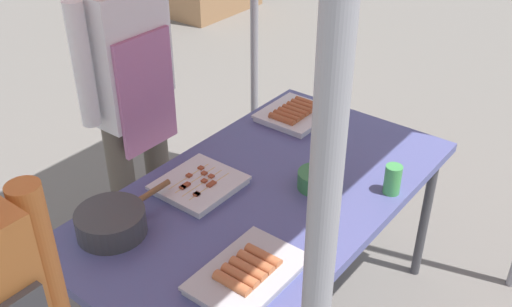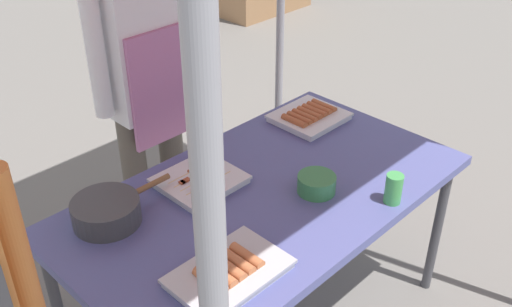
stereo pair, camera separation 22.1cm
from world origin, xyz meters
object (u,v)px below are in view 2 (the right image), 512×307
at_px(condiment_bowl, 317,184).
at_px(drink_cup_near_edge, 394,189).
at_px(stall_table, 265,202).
at_px(vendor_woman, 145,82).
at_px(tray_grilled_sausages, 309,116).
at_px(tray_pork_links, 229,272).
at_px(cooking_wok, 107,211).
at_px(tray_meat_skewers, 200,181).

height_order(condiment_bowl, drink_cup_near_edge, drink_cup_near_edge).
bearing_deg(stall_table, vendor_woman, 88.86).
distance_m(stall_table, vendor_woman, 0.80).
bearing_deg(tray_grilled_sausages, tray_pork_links, -153.23).
bearing_deg(cooking_wok, vendor_woman, 41.71).
bearing_deg(condiment_bowl, tray_pork_links, -169.49).
distance_m(stall_table, drink_cup_near_edge, 0.49).
distance_m(drink_cup_near_edge, vendor_woman, 1.19).
xyz_separation_m(tray_meat_skewers, drink_cup_near_edge, (0.43, -0.60, 0.04)).
height_order(tray_grilled_sausages, drink_cup_near_edge, drink_cup_near_edge).
height_order(drink_cup_near_edge, vendor_woman, vendor_woman).
bearing_deg(drink_cup_near_edge, condiment_bowl, 120.95).
bearing_deg(tray_grilled_sausages, vendor_woman, 136.77).
height_order(tray_pork_links, condiment_bowl, condiment_bowl).
xyz_separation_m(stall_table, tray_grilled_sausages, (0.56, 0.25, 0.07)).
distance_m(cooking_wok, condiment_bowl, 0.79).
bearing_deg(tray_grilled_sausages, condiment_bowl, -137.14).
relative_size(stall_table, condiment_bowl, 10.74).
height_order(stall_table, tray_meat_skewers, tray_meat_skewers).
bearing_deg(drink_cup_near_edge, tray_pork_links, 168.53).
distance_m(tray_meat_skewers, vendor_woman, 0.60).
bearing_deg(tray_pork_links, tray_grilled_sausages, 26.77).
relative_size(condiment_bowl, drink_cup_near_edge, 1.25).
height_order(stall_table, cooking_wok, cooking_wok).
relative_size(tray_grilled_sausages, condiment_bowl, 2.09).
relative_size(tray_meat_skewers, drink_cup_near_edge, 2.56).
relative_size(cooking_wok, vendor_woman, 0.25).
bearing_deg(tray_meat_skewers, drink_cup_near_edge, -54.38).
height_order(tray_meat_skewers, cooking_wok, cooking_wok).
bearing_deg(drink_cup_near_edge, vendor_woman, 103.28).
distance_m(condiment_bowl, vendor_woman, 0.93).
relative_size(tray_grilled_sausages, cooking_wok, 0.77).
height_order(tray_meat_skewers, tray_pork_links, tray_pork_links).
relative_size(cooking_wok, drink_cup_near_edge, 3.39).
bearing_deg(cooking_wok, drink_cup_near_edge, -38.91).
relative_size(tray_grilled_sausages, drink_cup_near_edge, 2.61).
relative_size(tray_meat_skewers, condiment_bowl, 2.05).
bearing_deg(vendor_woman, tray_grilled_sausages, 136.77).
bearing_deg(drink_cup_near_edge, cooking_wok, 141.09).
bearing_deg(drink_cup_near_edge, tray_grilled_sausages, 66.84).
bearing_deg(tray_pork_links, condiment_bowl, 10.51).
height_order(cooking_wok, condiment_bowl, cooking_wok).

